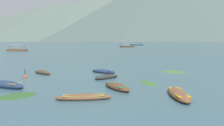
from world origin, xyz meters
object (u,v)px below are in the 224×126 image
(rowboat_6, at_px, (84,97))
(rowboat_2, at_px, (117,87))
(rowboat_9, at_px, (106,77))
(ferry_1, at_px, (17,50))
(rowboat_8, at_px, (43,72))
(rowboat_1, at_px, (179,94))
(rowboat_3, at_px, (103,71))
(ferry_0, at_px, (127,47))
(ferry_2, at_px, (137,45))
(rowboat_0, at_px, (6,85))
(mooring_buoy, at_px, (25,77))

(rowboat_6, bearing_deg, rowboat_2, 53.81)
(rowboat_2, height_order, rowboat_9, rowboat_2)
(ferry_1, bearing_deg, rowboat_8, -67.89)
(rowboat_6, height_order, rowboat_9, rowboat_9)
(rowboat_1, relative_size, rowboat_2, 1.20)
(rowboat_6, bearing_deg, rowboat_1, 4.02)
(rowboat_1, bearing_deg, rowboat_6, -175.98)
(rowboat_1, xyz_separation_m, rowboat_9, (-4.87, 8.02, -0.01))
(rowboat_3, distance_m, ferry_0, 107.29)
(rowboat_6, relative_size, ferry_2, 0.35)
(rowboat_9, xyz_separation_m, ferry_1, (-31.78, 63.59, 0.28))
(rowboat_6, bearing_deg, ferry_0, 82.26)
(rowboat_9, bearing_deg, rowboat_0, -154.11)
(rowboat_9, bearing_deg, ferry_2, 80.27)
(rowboat_3, distance_m, mooring_buoy, 8.95)
(rowboat_8, xyz_separation_m, ferry_2, (35.48, 159.43, 0.30))
(rowboat_0, distance_m, rowboat_8, 8.00)
(rowboat_0, distance_m, ferry_0, 116.88)
(rowboat_8, bearing_deg, ferry_1, 112.11)
(rowboat_2, height_order, ferry_1, ferry_1)
(rowboat_1, distance_m, rowboat_6, 6.60)
(rowboat_6, height_order, ferry_2, ferry_2)
(rowboat_2, distance_m, rowboat_6, 4.16)
(rowboat_6, xyz_separation_m, mooring_buoy, (-6.87, 9.38, -0.05))
(rowboat_2, xyz_separation_m, ferry_1, (-32.52, 68.72, 0.28))
(ferry_0, distance_m, ferry_2, 54.47)
(rowboat_3, height_order, ferry_2, ferry_2)
(ferry_2, bearing_deg, rowboat_3, -100.08)
(rowboat_9, xyz_separation_m, mooring_buoy, (-8.59, 0.90, -0.06))
(rowboat_3, relative_size, ferry_0, 0.39)
(rowboat_8, bearing_deg, mooring_buoy, -110.73)
(rowboat_0, distance_m, rowboat_9, 9.45)
(mooring_buoy, bearing_deg, rowboat_9, -5.98)
(ferry_1, bearing_deg, rowboat_9, -63.45)
(rowboat_0, xyz_separation_m, rowboat_2, (9.24, -1.00, -0.05))
(rowboat_0, height_order, rowboat_3, rowboat_0)
(mooring_buoy, bearing_deg, rowboat_1, -33.54)
(ferry_0, bearing_deg, rowboat_2, -96.77)
(rowboat_8, bearing_deg, rowboat_6, -64.86)
(rowboat_6, xyz_separation_m, ferry_0, (16.17, 118.96, 0.30))
(rowboat_2, height_order, ferry_0, ferry_0)
(ferry_2, bearing_deg, rowboat_0, -102.30)
(rowboat_6, distance_m, rowboat_8, 13.58)
(rowboat_2, height_order, rowboat_3, rowboat_2)
(rowboat_2, xyz_separation_m, rowboat_3, (-1.01, 9.34, -0.00))
(rowboat_0, xyz_separation_m, rowboat_3, (8.23, 8.34, -0.05))
(rowboat_0, height_order, rowboat_6, rowboat_0)
(rowboat_1, height_order, ferry_1, ferry_1)
(rowboat_9, bearing_deg, rowboat_1, -58.76)
(rowboat_9, height_order, ferry_2, ferry_2)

